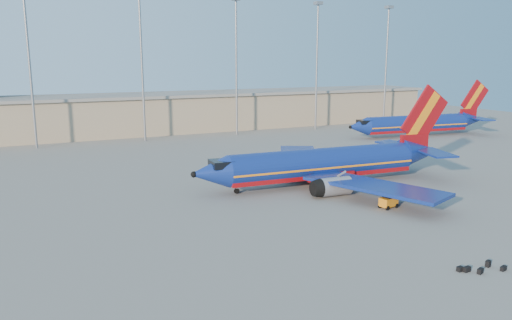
% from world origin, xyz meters
% --- Properties ---
extents(ground, '(220.00, 220.00, 0.00)m').
position_xyz_m(ground, '(0.00, 0.00, 0.00)').
color(ground, slate).
rests_on(ground, ground).
extents(terminal_building, '(122.00, 16.00, 8.50)m').
position_xyz_m(terminal_building, '(10.00, 58.00, 4.32)').
color(terminal_building, gray).
rests_on(terminal_building, ground).
extents(light_mast_row, '(101.60, 1.60, 28.65)m').
position_xyz_m(light_mast_row, '(5.00, 46.00, 17.55)').
color(light_mast_row, gray).
rests_on(light_mast_row, ground).
extents(aircraft_main, '(37.43, 35.95, 12.67)m').
position_xyz_m(aircraft_main, '(8.41, 0.67, 2.71)').
color(aircraft_main, navy).
rests_on(aircraft_main, ground).
extents(aircraft_second, '(34.56, 13.40, 11.71)m').
position_xyz_m(aircraft_second, '(49.17, 27.32, 2.69)').
color(aircraft_second, navy).
rests_on(aircraft_second, ground).
extents(baggage_tug, '(2.22, 1.59, 1.45)m').
position_xyz_m(baggage_tug, '(8.59, -11.24, 0.75)').
color(baggage_tug, orange).
rests_on(baggage_tug, ground).
extents(luggage_pile, '(3.77, 1.77, 0.52)m').
position_xyz_m(luggage_pile, '(3.92, -27.46, 0.21)').
color(luggage_pile, black).
rests_on(luggage_pile, ground).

